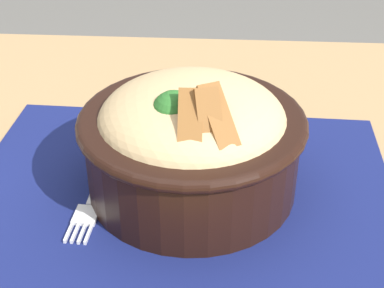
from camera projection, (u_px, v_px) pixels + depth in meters
The scene contains 4 objects.
table at pixel (207, 258), 0.57m from camera, with size 1.35×0.84×0.74m.
placemat at pixel (180, 192), 0.55m from camera, with size 0.42×0.31×0.00m, color #11194C.
bowl at pixel (192, 138), 0.53m from camera, with size 0.22×0.22×0.13m.
fork at pixel (92, 201), 0.54m from camera, with size 0.02×0.13×0.00m.
Camera 1 is at (-0.01, 0.41, 1.08)m, focal length 52.80 mm.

